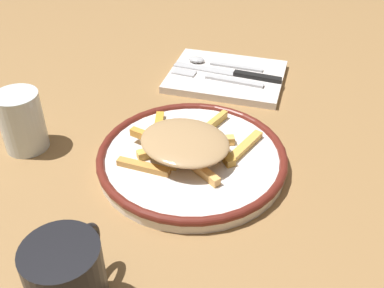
{
  "coord_description": "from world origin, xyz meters",
  "views": [
    {
      "loc": [
        -0.49,
        -0.15,
        0.42
      ],
      "look_at": [
        0.0,
        0.0,
        0.04
      ],
      "focal_mm": 42.63,
      "sensor_mm": 36.0,
      "label": 1
    }
  ],
  "objects_px": {
    "fries_heap": "(186,143)",
    "napkin": "(226,76)",
    "fork": "(217,78)",
    "plate": "(192,158)",
    "spoon": "(213,62)",
    "water_glass": "(22,121)",
    "knife": "(236,74)",
    "coffee_mug": "(68,280)"
  },
  "relations": [
    {
      "from": "fries_heap",
      "to": "knife",
      "type": "xyz_separation_m",
      "value": [
        0.27,
        -0.01,
        -0.02
      ]
    },
    {
      "from": "spoon",
      "to": "water_glass",
      "type": "relative_size",
      "value": 1.65
    },
    {
      "from": "plate",
      "to": "napkin",
      "type": "height_order",
      "value": "plate"
    },
    {
      "from": "water_glass",
      "to": "coffee_mug",
      "type": "relative_size",
      "value": 0.87
    },
    {
      "from": "plate",
      "to": "napkin",
      "type": "distance_m",
      "value": 0.27
    },
    {
      "from": "fork",
      "to": "spoon",
      "type": "relative_size",
      "value": 1.16
    },
    {
      "from": "spoon",
      "to": "water_glass",
      "type": "distance_m",
      "value": 0.39
    },
    {
      "from": "plate",
      "to": "knife",
      "type": "distance_m",
      "value": 0.26
    },
    {
      "from": "knife",
      "to": "napkin",
      "type": "bearing_deg",
      "value": 86.98
    },
    {
      "from": "fork",
      "to": "coffee_mug",
      "type": "xyz_separation_m",
      "value": [
        -0.5,
        0.02,
        0.03
      ]
    },
    {
      "from": "knife",
      "to": "coffee_mug",
      "type": "relative_size",
      "value": 1.98
    },
    {
      "from": "fries_heap",
      "to": "spoon",
      "type": "bearing_deg",
      "value": 7.69
    },
    {
      "from": "knife",
      "to": "spoon",
      "type": "relative_size",
      "value": 1.38
    },
    {
      "from": "plate",
      "to": "knife",
      "type": "height_order",
      "value": "plate"
    },
    {
      "from": "fork",
      "to": "plate",
      "type": "bearing_deg",
      "value": -173.95
    },
    {
      "from": "fries_heap",
      "to": "coffee_mug",
      "type": "height_order",
      "value": "coffee_mug"
    },
    {
      "from": "plate",
      "to": "fork",
      "type": "distance_m",
      "value": 0.24
    },
    {
      "from": "spoon",
      "to": "coffee_mug",
      "type": "height_order",
      "value": "coffee_mug"
    },
    {
      "from": "napkin",
      "to": "coffee_mug",
      "type": "xyz_separation_m",
      "value": [
        -0.53,
        0.03,
        0.04
      ]
    },
    {
      "from": "fries_heap",
      "to": "plate",
      "type": "bearing_deg",
      "value": -77.1
    },
    {
      "from": "fork",
      "to": "water_glass",
      "type": "xyz_separation_m",
      "value": [
        -0.27,
        0.23,
        0.03
      ]
    },
    {
      "from": "napkin",
      "to": "water_glass",
      "type": "bearing_deg",
      "value": 140.8
    },
    {
      "from": "napkin",
      "to": "fork",
      "type": "bearing_deg",
      "value": 155.92
    },
    {
      "from": "napkin",
      "to": "fork",
      "type": "xyz_separation_m",
      "value": [
        -0.03,
        0.01,
        0.01
      ]
    },
    {
      "from": "fork",
      "to": "knife",
      "type": "relative_size",
      "value": 0.84
    },
    {
      "from": "fork",
      "to": "knife",
      "type": "bearing_deg",
      "value": -49.79
    },
    {
      "from": "spoon",
      "to": "water_glass",
      "type": "xyz_separation_m",
      "value": [
        -0.33,
        0.21,
        0.03
      ]
    },
    {
      "from": "spoon",
      "to": "fries_heap",
      "type": "bearing_deg",
      "value": -172.31
    },
    {
      "from": "knife",
      "to": "coffee_mug",
      "type": "bearing_deg",
      "value": 174.24
    },
    {
      "from": "plate",
      "to": "water_glass",
      "type": "bearing_deg",
      "value": 96.94
    },
    {
      "from": "plate",
      "to": "fries_heap",
      "type": "relative_size",
      "value": 1.44
    },
    {
      "from": "fries_heap",
      "to": "spoon",
      "type": "xyz_separation_m",
      "value": [
        0.3,
        0.04,
        -0.02
      ]
    },
    {
      "from": "fries_heap",
      "to": "fork",
      "type": "height_order",
      "value": "fries_heap"
    },
    {
      "from": "napkin",
      "to": "spoon",
      "type": "distance_m",
      "value": 0.05
    },
    {
      "from": "coffee_mug",
      "to": "fork",
      "type": "bearing_deg",
      "value": -2.53
    },
    {
      "from": "fries_heap",
      "to": "napkin",
      "type": "height_order",
      "value": "fries_heap"
    },
    {
      "from": "spoon",
      "to": "coffee_mug",
      "type": "distance_m",
      "value": 0.56
    },
    {
      "from": "napkin",
      "to": "coffee_mug",
      "type": "distance_m",
      "value": 0.53
    },
    {
      "from": "napkin",
      "to": "coffee_mug",
      "type": "bearing_deg",
      "value": 176.29
    },
    {
      "from": "plate",
      "to": "coffee_mug",
      "type": "relative_size",
      "value": 2.58
    },
    {
      "from": "fries_heap",
      "to": "spoon",
      "type": "distance_m",
      "value": 0.3
    },
    {
      "from": "fries_heap",
      "to": "napkin",
      "type": "xyz_separation_m",
      "value": [
        0.27,
        0.01,
        -0.03
      ]
    }
  ]
}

